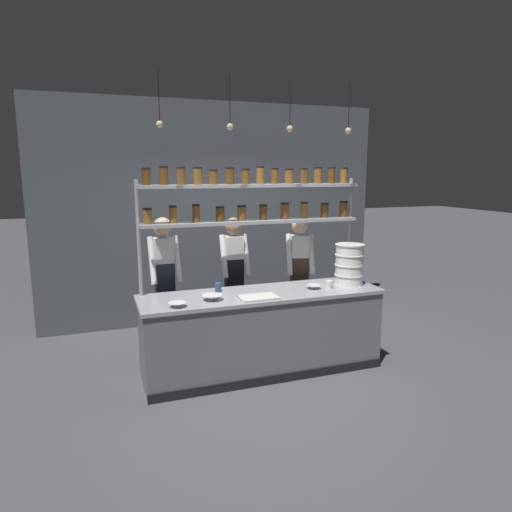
% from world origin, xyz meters
% --- Properties ---
extents(ground_plane, '(40.00, 40.00, 0.00)m').
position_xyz_m(ground_plane, '(0.00, 0.00, 0.00)').
color(ground_plane, '#4C4C51').
extents(back_wall, '(5.12, 0.12, 3.25)m').
position_xyz_m(back_wall, '(0.00, 2.04, 1.62)').
color(back_wall, '#4C5156').
rests_on(back_wall, ground_plane).
extents(prep_counter, '(2.72, 0.76, 0.92)m').
position_xyz_m(prep_counter, '(0.00, -0.00, 0.46)').
color(prep_counter, slate).
rests_on(prep_counter, ground_plane).
extents(spice_shelf_unit, '(2.61, 0.28, 2.30)m').
position_xyz_m(spice_shelf_unit, '(0.00, 0.33, 1.87)').
color(spice_shelf_unit, '#999BA0').
rests_on(spice_shelf_unit, ground_plane).
extents(chef_left, '(0.37, 0.30, 1.72)m').
position_xyz_m(chef_left, '(-0.98, 0.70, 1.00)').
color(chef_left, black).
rests_on(chef_left, ground_plane).
extents(chef_center, '(0.37, 0.30, 1.68)m').
position_xyz_m(chef_center, '(-0.08, 0.83, 0.97)').
color(chef_center, black).
rests_on(chef_center, ground_plane).
extents(chef_right, '(0.41, 0.34, 1.67)m').
position_xyz_m(chef_right, '(0.76, 0.68, 0.96)').
color(chef_right, black).
rests_on(chef_right, ground_plane).
extents(container_stack, '(0.35, 0.35, 0.48)m').
position_xyz_m(container_stack, '(1.11, 0.02, 1.16)').
color(container_stack, white).
rests_on(container_stack, prep_counter).
extents(cutting_board, '(0.40, 0.26, 0.02)m').
position_xyz_m(cutting_board, '(-0.13, -0.22, 0.93)').
color(cutting_board, silver).
rests_on(cutting_board, prep_counter).
extents(prep_bowl_near_left, '(0.21, 0.21, 0.06)m').
position_xyz_m(prep_bowl_near_left, '(-0.61, -0.12, 0.95)').
color(prep_bowl_near_left, white).
rests_on(prep_bowl_near_left, prep_counter).
extents(prep_bowl_center_front, '(0.17, 0.17, 0.05)m').
position_xyz_m(prep_bowl_center_front, '(0.61, -0.05, 0.94)').
color(prep_bowl_center_front, silver).
rests_on(prep_bowl_center_front, prep_counter).
extents(prep_bowl_center_back, '(0.18, 0.18, 0.05)m').
position_xyz_m(prep_bowl_center_back, '(-0.99, -0.24, 0.94)').
color(prep_bowl_center_back, white).
rests_on(prep_bowl_center_back, prep_counter).
extents(serving_cup_front, '(0.09, 0.09, 0.09)m').
position_xyz_m(serving_cup_front, '(0.79, -0.07, 0.96)').
color(serving_cup_front, silver).
rests_on(serving_cup_front, prep_counter).
extents(serving_cup_by_board, '(0.07, 0.07, 0.10)m').
position_xyz_m(serving_cup_by_board, '(-0.46, 0.20, 0.97)').
color(serving_cup_by_board, '#334C70').
rests_on(serving_cup_by_board, prep_counter).
extents(pendant_light_row, '(2.15, 0.07, 0.54)m').
position_xyz_m(pendant_light_row, '(-0.02, 0.00, 2.71)').
color(pendant_light_row, black).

